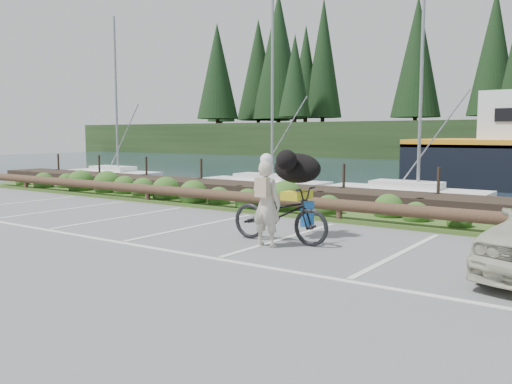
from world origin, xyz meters
TOP-DOWN VIEW (x-y plane):
  - ground at (0.00, 0.00)m, footprint 72.00×72.00m
  - vegetation_strip at (0.00, 5.30)m, footprint 34.00×1.60m
  - log_rail at (0.00, 4.60)m, footprint 32.00×0.30m
  - bicycle at (0.12, 1.57)m, footprint 2.29×0.85m
  - cyclist at (0.14, 1.04)m, footprint 0.64×0.43m
  - dog at (0.10, 2.30)m, footprint 0.59×1.15m

SIDE VIEW (x-z plane):
  - ground at x=0.00m, z-range 0.00..0.00m
  - log_rail at x=0.00m, z-range -0.30..0.30m
  - vegetation_strip at x=0.00m, z-range 0.00..0.10m
  - bicycle at x=0.12m, z-range 0.00..1.19m
  - cyclist at x=0.14m, z-range 0.00..1.74m
  - dog at x=0.10m, z-range 1.19..1.85m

